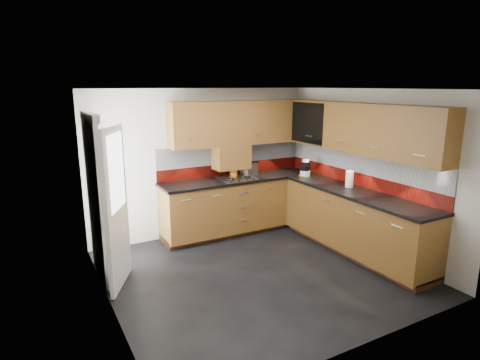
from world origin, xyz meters
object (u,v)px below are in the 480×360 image
gas_hob (236,178)px  food_processor (305,168)px  toaster (249,169)px  utensil_pot (233,171)px

gas_hob → food_processor: food_processor is taller
gas_hob → food_processor: 1.20m
toaster → food_processor: bearing=-33.0°
toaster → food_processor: size_ratio=1.13×
utensil_pot → food_processor: 1.22m
toaster → gas_hob: bearing=-157.8°
utensil_pot → toaster: 0.29m
gas_hob → toaster: (0.32, 0.13, 0.08)m
gas_hob → toaster: 0.36m
gas_hob → utensil_pot: size_ratio=1.28×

